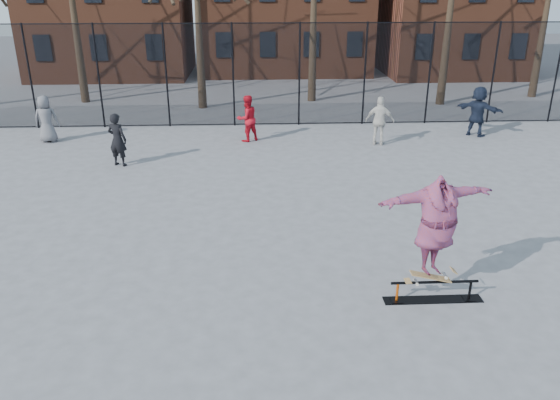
{
  "coord_description": "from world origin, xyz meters",
  "views": [
    {
      "loc": [
        -0.64,
        -8.66,
        5.58
      ],
      "look_at": [
        -0.13,
        1.5,
        1.41
      ],
      "focal_mm": 35.0,
      "sensor_mm": 36.0,
      "label": 1
    }
  ],
  "objects_px": {
    "bystander_grey": "(46,119)",
    "bystander_navy": "(478,111)",
    "bystander_white": "(380,121)",
    "skate_rail": "(433,293)",
    "bystander_red": "(247,118)",
    "skater": "(436,230)",
    "bystander_black": "(117,140)",
    "skateboard": "(430,279)"
  },
  "relations": [
    {
      "from": "bystander_grey",
      "to": "bystander_navy",
      "type": "height_order",
      "value": "bystander_navy"
    },
    {
      "from": "bystander_white",
      "to": "skate_rail",
      "type": "bearing_deg",
      "value": 100.76
    },
    {
      "from": "bystander_grey",
      "to": "bystander_red",
      "type": "xyz_separation_m",
      "value": [
        7.22,
        -0.23,
        -0.01
      ]
    },
    {
      "from": "skate_rail",
      "to": "bystander_red",
      "type": "relative_size",
      "value": 1.1
    },
    {
      "from": "bystander_white",
      "to": "skater",
      "type": "bearing_deg",
      "value": 100.24
    },
    {
      "from": "bystander_white",
      "to": "bystander_black",
      "type": "bearing_deg",
      "value": 29.55
    },
    {
      "from": "bystander_red",
      "to": "bystander_navy",
      "type": "height_order",
      "value": "bystander_navy"
    },
    {
      "from": "skater",
      "to": "bystander_grey",
      "type": "xyz_separation_m",
      "value": [
        -10.63,
        11.07,
        -0.59
      ]
    },
    {
      "from": "bystander_grey",
      "to": "bystander_navy",
      "type": "bearing_deg",
      "value": 175.21
    },
    {
      "from": "bystander_black",
      "to": "bystander_navy",
      "type": "height_order",
      "value": "bystander_navy"
    },
    {
      "from": "skateboard",
      "to": "skater",
      "type": "distance_m",
      "value": 0.98
    },
    {
      "from": "skateboard",
      "to": "skate_rail",
      "type": "bearing_deg",
      "value": 0.0
    },
    {
      "from": "skater",
      "to": "bystander_grey",
      "type": "distance_m",
      "value": 15.36
    },
    {
      "from": "skater",
      "to": "bystander_red",
      "type": "height_order",
      "value": "skater"
    },
    {
      "from": "skate_rail",
      "to": "bystander_white",
      "type": "distance_m",
      "value": 10.2
    },
    {
      "from": "skate_rail",
      "to": "skateboard",
      "type": "xyz_separation_m",
      "value": [
        -0.09,
        -0.0,
        0.3
      ]
    },
    {
      "from": "skate_rail",
      "to": "bystander_white",
      "type": "relative_size",
      "value": 1.07
    },
    {
      "from": "skateboard",
      "to": "bystander_grey",
      "type": "height_order",
      "value": "bystander_grey"
    },
    {
      "from": "skater",
      "to": "skate_rail",
      "type": "bearing_deg",
      "value": -16.56
    },
    {
      "from": "skate_rail",
      "to": "skateboard",
      "type": "height_order",
      "value": "skateboard"
    },
    {
      "from": "skater",
      "to": "bystander_black",
      "type": "bearing_deg",
      "value": 115.65
    },
    {
      "from": "skate_rail",
      "to": "bystander_black",
      "type": "xyz_separation_m",
      "value": [
        -7.56,
        8.23,
        0.69
      ]
    },
    {
      "from": "bystander_grey",
      "to": "bystander_black",
      "type": "relative_size",
      "value": 1.0
    },
    {
      "from": "skater",
      "to": "bystander_white",
      "type": "relative_size",
      "value": 1.33
    },
    {
      "from": "bystander_red",
      "to": "skater",
      "type": "bearing_deg",
      "value": 75.58
    },
    {
      "from": "bystander_black",
      "to": "bystander_red",
      "type": "height_order",
      "value": "bystander_black"
    },
    {
      "from": "skateboard",
      "to": "bystander_navy",
      "type": "relative_size",
      "value": 0.45
    },
    {
      "from": "skateboard",
      "to": "skater",
      "type": "bearing_deg",
      "value": 90.0
    },
    {
      "from": "bystander_grey",
      "to": "bystander_white",
      "type": "distance_m",
      "value": 11.94
    },
    {
      "from": "bystander_black",
      "to": "bystander_navy",
      "type": "bearing_deg",
      "value": -146.83
    },
    {
      "from": "bystander_white",
      "to": "bystander_navy",
      "type": "xyz_separation_m",
      "value": [
        3.92,
        1.03,
        0.07
      ]
    },
    {
      "from": "skateboard",
      "to": "bystander_navy",
      "type": "distance_m",
      "value": 12.3
    },
    {
      "from": "skateboard",
      "to": "bystander_black",
      "type": "relative_size",
      "value": 0.49
    },
    {
      "from": "skateboard",
      "to": "bystander_black",
      "type": "xyz_separation_m",
      "value": [
        -7.47,
        8.23,
        0.39
      ]
    },
    {
      "from": "bystander_grey",
      "to": "bystander_red",
      "type": "relative_size",
      "value": 1.02
    },
    {
      "from": "skate_rail",
      "to": "bystander_grey",
      "type": "height_order",
      "value": "bystander_grey"
    },
    {
      "from": "skate_rail",
      "to": "bystander_navy",
      "type": "xyz_separation_m",
      "value": [
        5.1,
        11.14,
        0.77
      ]
    },
    {
      "from": "skateboard",
      "to": "bystander_black",
      "type": "bearing_deg",
      "value": 132.21
    },
    {
      "from": "skateboard",
      "to": "bystander_navy",
      "type": "xyz_separation_m",
      "value": [
        5.19,
        11.14,
        0.48
      ]
    },
    {
      "from": "bystander_white",
      "to": "bystander_navy",
      "type": "relative_size",
      "value": 0.93
    },
    {
      "from": "skate_rail",
      "to": "bystander_white",
      "type": "bearing_deg",
      "value": 83.34
    },
    {
      "from": "bystander_navy",
      "to": "skate_rail",
      "type": "bearing_deg",
      "value": 107.17
    }
  ]
}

